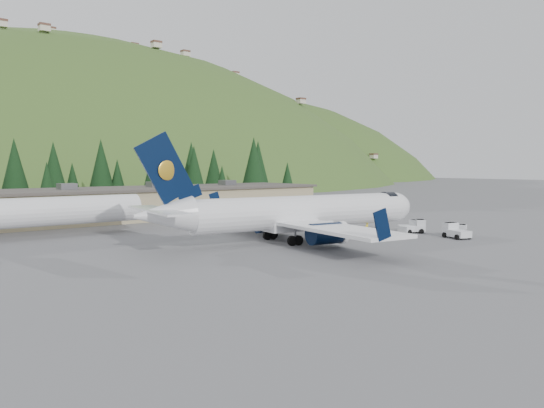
{
  "coord_description": "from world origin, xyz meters",
  "views": [
    {
      "loc": [
        -42.04,
        -45.74,
        8.81
      ],
      "look_at": [
        0.0,
        6.0,
        4.0
      ],
      "focal_mm": 35.0,
      "sensor_mm": 36.0,
      "label": 1
    }
  ],
  "objects_px": {
    "terminal_building": "(128,203)",
    "baggage_tug_d": "(457,230)",
    "ramp_worker": "(367,229)",
    "second_airliner": "(27,212)",
    "baggage_tug_b": "(414,227)",
    "baggage_tug_a": "(412,227)",
    "baggage_tug_c": "(455,231)",
    "airliner": "(296,213)"
  },
  "relations": [
    {
      "from": "terminal_building",
      "to": "baggage_tug_d",
      "type": "distance_m",
      "value": 52.3
    },
    {
      "from": "ramp_worker",
      "to": "baggage_tug_d",
      "type": "bearing_deg",
      "value": 141.21
    },
    {
      "from": "second_airliner",
      "to": "baggage_tug_b",
      "type": "relative_size",
      "value": 7.69
    },
    {
      "from": "baggage_tug_a",
      "to": "ramp_worker",
      "type": "height_order",
      "value": "ramp_worker"
    },
    {
      "from": "baggage_tug_a",
      "to": "baggage_tug_d",
      "type": "bearing_deg",
      "value": -58.43
    },
    {
      "from": "terminal_building",
      "to": "baggage_tug_c",
      "type": "bearing_deg",
      "value": -66.46
    },
    {
      "from": "terminal_building",
      "to": "baggage_tug_d",
      "type": "bearing_deg",
      "value": -63.18
    },
    {
      "from": "baggage_tug_b",
      "to": "terminal_building",
      "type": "height_order",
      "value": "terminal_building"
    },
    {
      "from": "second_airliner",
      "to": "terminal_building",
      "type": "distance_m",
      "value": 25.55
    },
    {
      "from": "airliner",
      "to": "baggage_tug_c",
      "type": "height_order",
      "value": "airliner"
    },
    {
      "from": "baggage_tug_c",
      "to": "ramp_worker",
      "type": "distance_m",
      "value": 10.62
    },
    {
      "from": "second_airliner",
      "to": "terminal_building",
      "type": "bearing_deg",
      "value": 38.78
    },
    {
      "from": "baggage_tug_d",
      "to": "ramp_worker",
      "type": "xyz_separation_m",
      "value": [
        -9.38,
        6.94,
        0.26
      ]
    },
    {
      "from": "airliner",
      "to": "baggage_tug_b",
      "type": "xyz_separation_m",
      "value": [
        17.31,
        -3.87,
        -2.47
      ]
    },
    {
      "from": "terminal_building",
      "to": "ramp_worker",
      "type": "height_order",
      "value": "terminal_building"
    },
    {
      "from": "baggage_tug_c",
      "to": "second_airliner",
      "type": "bearing_deg",
      "value": 69.96
    },
    {
      "from": "baggage_tug_a",
      "to": "baggage_tug_c",
      "type": "xyz_separation_m",
      "value": [
        -0.17,
        -6.42,
        0.07
      ]
    },
    {
      "from": "second_airliner",
      "to": "ramp_worker",
      "type": "xyz_separation_m",
      "value": [
        34.12,
        -23.7,
        -2.44
      ]
    },
    {
      "from": "second_airliner",
      "to": "baggage_tug_a",
      "type": "relative_size",
      "value": 8.42
    },
    {
      "from": "second_airliner",
      "to": "baggage_tug_a",
      "type": "bearing_deg",
      "value": -31.92
    },
    {
      "from": "baggage_tug_b",
      "to": "baggage_tug_d",
      "type": "distance_m",
      "value": 5.45
    },
    {
      "from": "terminal_building",
      "to": "airliner",
      "type": "bearing_deg",
      "value": -84.05
    },
    {
      "from": "baggage_tug_a",
      "to": "baggage_tug_d",
      "type": "height_order",
      "value": "baggage_tug_a"
    },
    {
      "from": "baggage_tug_a",
      "to": "terminal_building",
      "type": "height_order",
      "value": "terminal_building"
    },
    {
      "from": "terminal_building",
      "to": "ramp_worker",
      "type": "relative_size",
      "value": 40.34
    },
    {
      "from": "baggage_tug_a",
      "to": "baggage_tug_d",
      "type": "xyz_separation_m",
      "value": [
        2.52,
        -5.11,
        -0.13
      ]
    },
    {
      "from": "airliner",
      "to": "baggage_tug_a",
      "type": "relative_size",
      "value": 11.32
    },
    {
      "from": "airliner",
      "to": "baggage_tug_a",
      "type": "distance_m",
      "value": 17.69
    },
    {
      "from": "second_airliner",
      "to": "baggage_tug_a",
      "type": "xyz_separation_m",
      "value": [
        40.97,
        -25.53,
        -2.58
      ]
    },
    {
      "from": "baggage_tug_a",
      "to": "baggage_tug_b",
      "type": "distance_m",
      "value": 0.27
    },
    {
      "from": "airliner",
      "to": "ramp_worker",
      "type": "distance_m",
      "value": 10.7
    },
    {
      "from": "second_airliner",
      "to": "baggage_tug_a",
      "type": "distance_m",
      "value": 48.34
    },
    {
      "from": "airliner",
      "to": "terminal_building",
      "type": "bearing_deg",
      "value": 104.33
    },
    {
      "from": "baggage_tug_a",
      "to": "second_airliner",
      "type": "bearing_deg",
      "value": 153.36
    },
    {
      "from": "baggage_tug_d",
      "to": "ramp_worker",
      "type": "relative_size",
      "value": 1.65
    },
    {
      "from": "terminal_building",
      "to": "baggage_tug_b",
      "type": "bearing_deg",
      "value": -63.0
    },
    {
      "from": "terminal_building",
      "to": "baggage_tug_d",
      "type": "relative_size",
      "value": 24.44
    },
    {
      "from": "ramp_worker",
      "to": "second_airliner",
      "type": "bearing_deg",
      "value": -37.07
    },
    {
      "from": "baggage_tug_a",
      "to": "ramp_worker",
      "type": "bearing_deg",
      "value": 170.33
    },
    {
      "from": "baggage_tug_d",
      "to": "ramp_worker",
      "type": "distance_m",
      "value": 11.67
    },
    {
      "from": "baggage_tug_a",
      "to": "terminal_building",
      "type": "distance_m",
      "value": 46.6
    },
    {
      "from": "baggage_tug_c",
      "to": "baggage_tug_b",
      "type": "bearing_deg",
      "value": 14.66
    }
  ]
}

